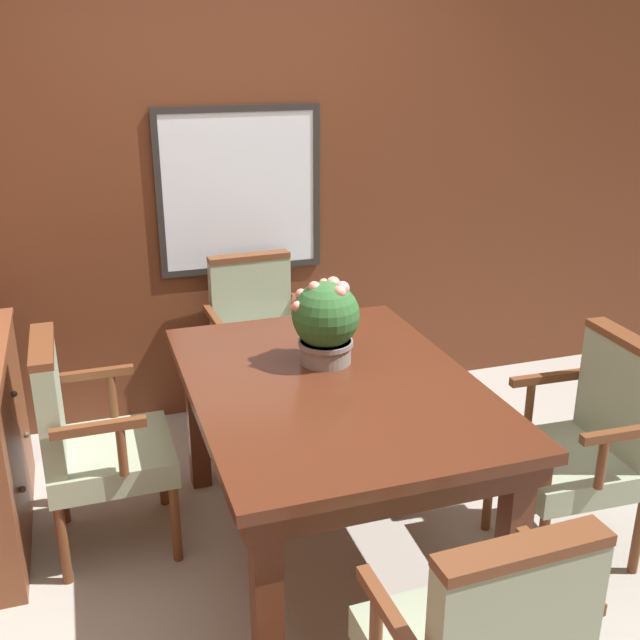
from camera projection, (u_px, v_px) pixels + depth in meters
The scene contains 7 objects.
ground_plane at pixel (327, 579), 2.99m from camera, with size 14.00×14.00×0.00m, color #A39E93.
wall_back at pixel (229, 198), 4.03m from camera, with size 7.20×0.08×2.45m.
dining_table at pixel (332, 404), 2.96m from camera, with size 1.10×1.52×0.77m.
chair_right_near at pixel (586, 440), 3.01m from camera, with size 0.52×0.55×0.95m.
chair_left_far at pixel (89, 437), 3.03m from camera, with size 0.50×0.54×0.95m.
chair_head_far at pixel (258, 338), 4.05m from camera, with size 0.55×0.52×0.95m.
potted_plant at pixel (325, 321), 3.03m from camera, with size 0.28×0.29×0.35m.
Camera 1 is at (-0.80, -2.31, 2.02)m, focal length 42.00 mm.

